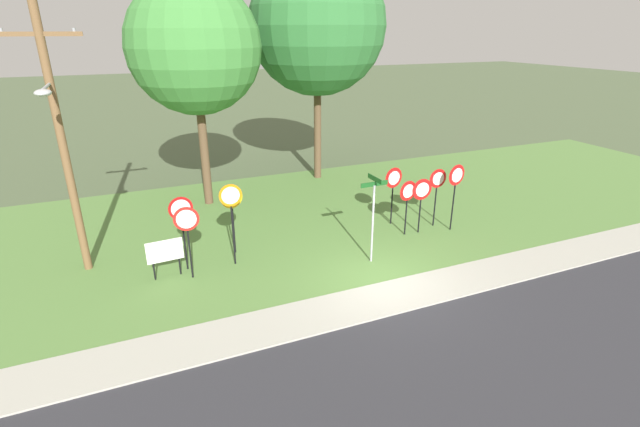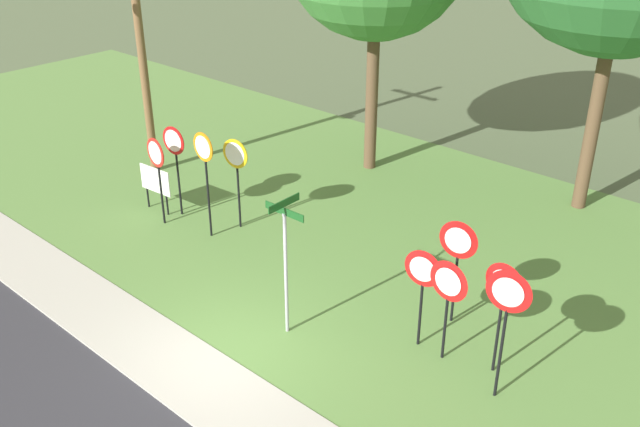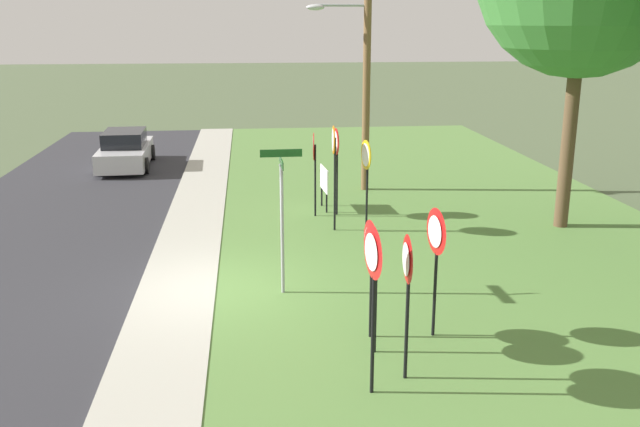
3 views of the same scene
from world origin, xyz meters
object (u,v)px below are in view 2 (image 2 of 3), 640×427
Objects in this scene: stop_sign_far_center at (236,164)px; street_name_post at (285,256)px; stop_sign_near_left at (175,151)px; yield_sign_far_left at (457,249)px; utility_pole at (134,26)px; yield_sign_far_right at (503,293)px; stop_sign_far_left at (157,162)px; yield_sign_near_left at (507,305)px; yield_sign_center at (422,277)px; stop_sign_near_right at (205,162)px; yield_sign_near_right at (448,289)px; notice_board at (155,182)px.

stop_sign_far_center is 0.82× the size of street_name_post.
stop_sign_near_left is 1.03× the size of stop_sign_far_center.
utility_pole reaches higher than yield_sign_far_left.
stop_sign_far_left is at bearing -175.85° from yield_sign_far_right.
utility_pole is at bearing 175.03° from yield_sign_far_right.
yield_sign_near_left is 1.93m from yield_sign_center.
yield_sign_far_right is at bearing 3.39° from stop_sign_near_right.
stop_sign_near_left is 5.98m from street_name_post.
street_name_post is (5.63, -1.18, 0.04)m from stop_sign_far_left.
yield_sign_far_right is (7.91, 0.10, -0.29)m from stop_sign_near_right.
stop_sign_near_left is at bearing 173.23° from stop_sign_near_right.
notice_board is at bearing -179.16° from yield_sign_near_right.
stop_sign_far_left reaches higher than yield_sign_near_right.
yield_sign_far_left is 1.00× the size of yield_sign_far_right.
stop_sign_near_left is 9.41m from yield_sign_far_right.
stop_sign_near_left reaches higher than notice_board.
yield_sign_near_right is 3.10m from street_name_post.
yield_sign_center is (-1.86, 0.31, -0.39)m from yield_sign_near_left.
stop_sign_near_right is 6.55m from yield_sign_far_left.
yield_sign_near_left is at bearing 13.40° from street_name_post.
yield_sign_near_left is at bearing -17.79° from stop_sign_far_center.
yield_sign_near_right is 0.72× the size of street_name_post.
stop_sign_near_right is 7.01m from yield_sign_near_right.
stop_sign_far_center is at bearing 12.90° from stop_sign_near_left.
street_name_post reaches higher than stop_sign_near_right.
stop_sign_near_right is at bearing -112.15° from stop_sign_far_center.
street_name_post reaches higher than yield_sign_far_right.
street_name_post is at bearing -19.14° from utility_pole.
utility_pole is at bearing 159.65° from street_name_post.
utility_pole is at bearing 154.41° from stop_sign_far_left.
utility_pole is at bearing 162.76° from yield_sign_near_left.
yield_sign_far_left is (-0.52, 1.14, 0.15)m from yield_sign_near_right.
yield_sign_far_left is 0.78× the size of street_name_post.
stop_sign_far_left is 2.01m from stop_sign_far_center.
yield_sign_near_left is at bearing 4.80° from stop_sign_far_left.
stop_sign_near_right is 7.91m from yield_sign_far_right.
street_name_post is (4.01, -2.36, -0.01)m from stop_sign_far_center.
yield_sign_far_right is (9.34, 0.47, 0.00)m from stop_sign_far_left.
stop_sign_near_right reaches higher than yield_sign_near_right.
yield_sign_far_right is at bearing 21.48° from yield_sign_near_right.
stop_sign_far_center is 8.19m from yield_sign_near_left.
yield_sign_center is 1.69× the size of notice_board.
stop_sign_far_left is 0.91× the size of yield_sign_near_left.
stop_sign_far_left is 1.11× the size of yield_sign_near_right.
yield_sign_far_left is (7.91, 1.29, 0.00)m from stop_sign_far_left.
stop_sign_near_left is 1.53m from stop_sign_near_right.
notice_board is at bearing 165.10° from street_name_post.
yield_sign_far_right is 0.29× the size of utility_pole.
stop_sign_far_left is 1.11× the size of yield_sign_center.
yield_sign_far_left is 1.12m from yield_sign_center.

